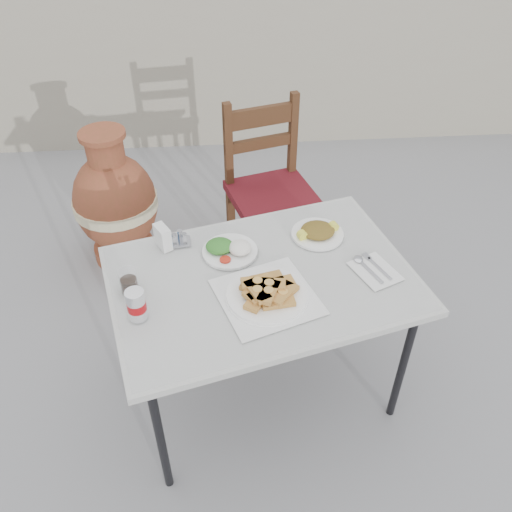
{
  "coord_description": "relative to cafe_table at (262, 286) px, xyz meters",
  "views": [
    {
      "loc": [
        -0.24,
        -1.61,
        2.18
      ],
      "look_at": [
        -0.12,
        0.02,
        0.79
      ],
      "focal_mm": 38.0,
      "sensor_mm": 36.0,
      "label": 1
    }
  ],
  "objects": [
    {
      "name": "salad_chopped_plate",
      "position": [
        0.26,
        0.25,
        0.07
      ],
      "size": [
        0.23,
        0.23,
        0.05
      ],
      "color": "white",
      "rests_on": "cafe_table"
    },
    {
      "name": "back_wall",
      "position": [
        0.1,
        2.53,
        -0.07
      ],
      "size": [
        6.0,
        0.25,
        1.2
      ],
      "primitive_type": "cube",
      "color": "gray",
      "rests_on": "ground"
    },
    {
      "name": "chair",
      "position": [
        0.12,
        0.93,
        -0.16
      ],
      "size": [
        0.54,
        0.54,
        0.99
      ],
      "rotation": [
        0.0,
        0.0,
        0.28
      ],
      "color": "#34200E",
      "rests_on": "ground"
    },
    {
      "name": "pide_plate",
      "position": [
        0.01,
        -0.11,
        0.08
      ],
      "size": [
        0.45,
        0.45,
        0.07
      ],
      "rotation": [
        0.0,
        0.0,
        0.34
      ],
      "color": "silver",
      "rests_on": "cafe_table"
    },
    {
      "name": "cafe_table",
      "position": [
        0.0,
        0.0,
        0.0
      ],
      "size": [
        1.36,
        1.08,
        0.72
      ],
      "rotation": [
        0.0,
        0.0,
        0.26
      ],
      "color": "black",
      "rests_on": "ground"
    },
    {
      "name": "napkin_holder",
      "position": [
        -0.4,
        0.22,
        0.1
      ],
      "size": [
        0.08,
        0.1,
        0.1
      ],
      "rotation": [
        0.0,
        0.0,
        0.52
      ],
      "color": "silver",
      "rests_on": "cafe_table"
    },
    {
      "name": "condiment_caddy",
      "position": [
        -0.33,
        0.24,
        0.07
      ],
      "size": [
        0.09,
        0.08,
        0.06
      ],
      "rotation": [
        0.0,
        0.0,
        0.12
      ],
      "color": "#B6B6BD",
      "rests_on": "cafe_table"
    },
    {
      "name": "ground",
      "position": [
        0.1,
        0.03,
        -0.67
      ],
      "size": [
        80.0,
        80.0,
        0.0
      ],
      "primitive_type": "plane",
      "color": "slate",
      "rests_on": "ground"
    },
    {
      "name": "salad_rice_plate",
      "position": [
        -0.12,
        0.16,
        0.07
      ],
      "size": [
        0.23,
        0.23,
        0.06
      ],
      "color": "white",
      "rests_on": "cafe_table"
    },
    {
      "name": "soda_can",
      "position": [
        -0.47,
        -0.18,
        0.11
      ],
      "size": [
        0.07,
        0.07,
        0.13
      ],
      "color": "white",
      "rests_on": "cafe_table"
    },
    {
      "name": "terracotta_urn",
      "position": [
        -0.75,
        1.05,
        -0.28
      ],
      "size": [
        0.48,
        0.48,
        0.84
      ],
      "color": "brown",
      "rests_on": "ground"
    },
    {
      "name": "cutlery_napkin",
      "position": [
        0.45,
        0.01,
        0.05
      ],
      "size": [
        0.21,
        0.24,
        0.01
      ],
      "rotation": [
        0.0,
        0.0,
        0.41
      ],
      "color": "silver",
      "rests_on": "cafe_table"
    },
    {
      "name": "cola_glass",
      "position": [
        -0.51,
        -0.04,
        0.09
      ],
      "size": [
        0.07,
        0.07,
        0.1
      ],
      "color": "white",
      "rests_on": "cafe_table"
    }
  ]
}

